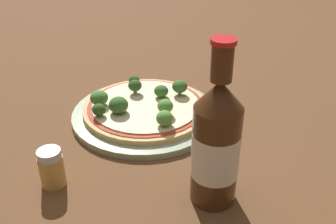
# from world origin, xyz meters

# --- Properties ---
(ground_plane) EXTENTS (3.00, 3.00, 0.00)m
(ground_plane) POSITION_xyz_m (0.00, 0.00, 0.00)
(ground_plane) COLOR brown
(plate) EXTENTS (0.28, 0.28, 0.01)m
(plate) POSITION_xyz_m (0.01, -0.02, 0.01)
(plate) COLOR #93A384
(plate) RESTS_ON ground_plane
(pizza) EXTENTS (0.24, 0.24, 0.01)m
(pizza) POSITION_xyz_m (0.01, -0.02, 0.02)
(pizza) COLOR tan
(pizza) RESTS_ON plate
(broccoli_floret_0) EXTENTS (0.03, 0.03, 0.03)m
(broccoli_floret_0) POSITION_xyz_m (0.02, 0.06, 0.04)
(broccoli_floret_0) COLOR #6B8E51
(broccoli_floret_0) RESTS_ON pizza
(broccoli_floret_1) EXTENTS (0.02, 0.02, 0.02)m
(broccoli_floret_1) POSITION_xyz_m (-0.01, -0.11, 0.04)
(broccoli_floret_1) COLOR #6B8E51
(broccoli_floret_1) RESTS_ON pizza
(broccoli_floret_2) EXTENTS (0.03, 0.03, 0.03)m
(broccoli_floret_2) POSITION_xyz_m (-0.04, -0.09, 0.04)
(broccoli_floret_2) COLOR #6B8E51
(broccoli_floret_2) RESTS_ON pizza
(broccoli_floret_3) EXTENTS (0.04, 0.04, 0.03)m
(broccoli_floret_3) POSITION_xyz_m (0.01, -0.07, 0.04)
(broccoli_floret_3) COLOR #6B8E51
(broccoli_floret_3) RESTS_ON pizza
(broccoli_floret_4) EXTENTS (0.03, 0.03, 0.03)m
(broccoli_floret_4) POSITION_xyz_m (0.06, -0.01, 0.04)
(broccoli_floret_4) COLOR #6B8E51
(broccoli_floret_4) RESTS_ON pizza
(broccoli_floret_5) EXTENTS (0.03, 0.03, 0.02)m
(broccoli_floret_5) POSITION_xyz_m (0.01, 0.02, 0.04)
(broccoli_floret_5) COLOR #6B8E51
(broccoli_floret_5) RESTS_ON pizza
(broccoli_floret_6) EXTENTS (0.02, 0.02, 0.02)m
(broccoli_floret_6) POSITION_xyz_m (-0.07, 0.01, 0.04)
(broccoli_floret_6) COLOR #6B8E51
(broccoli_floret_6) RESTS_ON pizza
(broccoli_floret_7) EXTENTS (0.03, 0.03, 0.03)m
(broccoli_floret_7) POSITION_xyz_m (0.09, -0.04, 0.04)
(broccoli_floret_7) COLOR #6B8E51
(broccoli_floret_7) RESTS_ON pizza
(broccoli_floret_8) EXTENTS (0.03, 0.03, 0.03)m
(broccoli_floret_8) POSITION_xyz_m (-0.04, -0.01, 0.04)
(broccoli_floret_8) COLOR #6B8E51
(broccoli_floret_8) RESTS_ON pizza
(beer_bottle) EXTENTS (0.06, 0.06, 0.23)m
(beer_bottle) POSITION_xyz_m (0.25, -0.07, 0.09)
(beer_bottle) COLOR #472814
(beer_bottle) RESTS_ON ground_plane
(pepper_shaker) EXTENTS (0.04, 0.04, 0.06)m
(pepper_shaker) POSITION_xyz_m (0.09, -0.24, 0.03)
(pepper_shaker) COLOR tan
(pepper_shaker) RESTS_ON ground_plane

